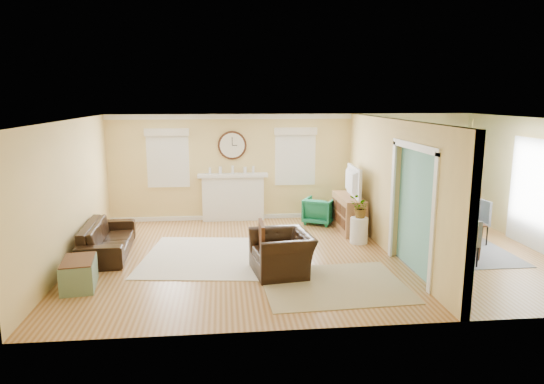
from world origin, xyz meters
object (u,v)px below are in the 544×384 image
object	(u,v)px
eames_chair	(282,253)
green_chair	(319,211)
dining_table	(442,230)
credenza	(349,213)
sofa	(108,238)

from	to	relation	value
eames_chair	green_chair	size ratio (longest dim) A/B	1.58
eames_chair	dining_table	size ratio (longest dim) A/B	0.55
dining_table	green_chair	bearing A→B (deg)	54.74
credenza	dining_table	bearing A→B (deg)	-40.69
credenza	dining_table	xyz separation A→B (m)	(1.59, -1.37, -0.05)
sofa	credenza	size ratio (longest dim) A/B	1.50
credenza	dining_table	size ratio (longest dim) A/B	0.71
sofa	green_chair	xyz separation A→B (m)	(4.55, 1.83, 0.01)
green_chair	credenza	bearing A→B (deg)	157.85
sofa	dining_table	xyz separation A→B (m)	(6.68, -0.20, 0.04)
eames_chair	green_chair	xyz separation A→B (m)	(1.31, 3.23, -0.04)
eames_chair	dining_table	xyz separation A→B (m)	(3.44, 1.19, -0.01)
sofa	dining_table	size ratio (longest dim) A/B	1.06
eames_chair	credenza	distance (m)	3.16
sofa	green_chair	size ratio (longest dim) A/B	3.04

